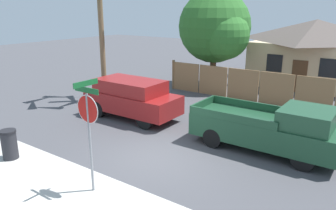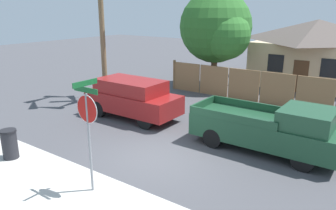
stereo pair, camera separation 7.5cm
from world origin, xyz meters
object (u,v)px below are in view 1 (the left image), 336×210
(oak_tree, at_px, (217,29))
(palm_tree, at_px, (100,2))
(house, at_px, (314,51))
(stop_sign, at_px, (88,118))
(red_suv, at_px, (132,97))
(orange_pickup, at_px, (270,128))
(trash_bin, at_px, (9,144))

(oak_tree, xyz_separation_m, palm_tree, (-3.68, -6.40, 1.55))
(house, xyz_separation_m, stop_sign, (-1.77, -18.75, -0.04))
(red_suv, bearing_deg, orange_pickup, -0.13)
(orange_pickup, distance_m, trash_bin, 9.24)
(oak_tree, distance_m, palm_tree, 7.55)
(oak_tree, height_order, orange_pickup, oak_tree)
(red_suv, height_order, trash_bin, red_suv)
(house, height_order, red_suv, house)
(house, relative_size, stop_sign, 2.35)
(trash_bin, bearing_deg, house, 73.22)
(palm_tree, bearing_deg, oak_tree, 60.07)
(stop_sign, bearing_deg, orange_pickup, 60.46)
(stop_sign, bearing_deg, trash_bin, -176.55)
(oak_tree, relative_size, orange_pickup, 1.19)
(oak_tree, relative_size, palm_tree, 1.00)
(oak_tree, xyz_separation_m, stop_sign, (3.09, -13.52, -1.61))
(house, height_order, orange_pickup, house)
(palm_tree, xyz_separation_m, trash_bin, (2.84, -7.33, -4.84))
(stop_sign, relative_size, trash_bin, 3.10)
(palm_tree, height_order, stop_sign, palm_tree)
(red_suv, distance_m, stop_sign, 6.67)
(red_suv, height_order, stop_sign, stop_sign)
(house, relative_size, oak_tree, 1.22)
(trash_bin, bearing_deg, palm_tree, 111.14)
(house, distance_m, oak_tree, 7.32)
(oak_tree, distance_m, trash_bin, 14.15)
(palm_tree, bearing_deg, orange_pickup, -8.59)
(oak_tree, height_order, trash_bin, oak_tree)
(stop_sign, distance_m, trash_bin, 4.29)
(house, bearing_deg, trash_bin, -106.78)
(house, bearing_deg, stop_sign, -95.41)
(trash_bin, bearing_deg, stop_sign, 3.08)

